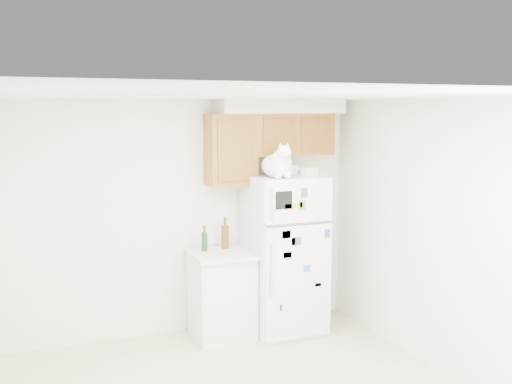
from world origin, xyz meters
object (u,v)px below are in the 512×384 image
storage_box_back (290,169)px  bottle_amber (225,233)px  storage_box_front (309,172)px  bottle_green (204,238)px  base_counter (222,294)px  refrigerator (284,254)px  cat (279,164)px

storage_box_back → bottle_amber: (-0.72, 0.06, -0.66)m
storage_box_front → bottle_green: size_ratio=0.56×
bottle_amber → base_counter: bearing=-123.1°
storage_box_front → refrigerator: bearing=137.5°
base_counter → refrigerator: bearing=-6.1°
cat → refrigerator: bearing=46.8°
cat → storage_box_front: bearing=5.5°
cat → storage_box_front: (0.37, 0.04, -0.09)m
refrigerator → bottle_amber: bearing=160.5°
storage_box_back → storage_box_front: 0.28m
refrigerator → storage_box_front: (0.23, -0.11, 0.89)m
storage_box_back → bottle_green: storage_box_back is taller
storage_box_front → bottle_amber: (-0.83, 0.32, -0.66)m
cat → storage_box_back: bearing=48.6°
base_counter → cat: 1.50m
storage_box_back → bottle_green: bearing=-161.4°
storage_box_back → bottle_green: size_ratio=0.67×
refrigerator → storage_box_front: storage_box_front is taller
cat → bottle_amber: size_ratio=1.56×
base_counter → storage_box_back: (0.81, 0.08, 1.29)m
refrigerator → storage_box_back: (0.12, 0.15, 0.90)m
base_counter → cat: bearing=-21.7°
refrigerator → base_counter: size_ratio=1.85×
storage_box_front → storage_box_back: bearing=95.6°
cat → storage_box_front: cat is taller
base_counter → cat: cat is taller
storage_box_back → base_counter: bearing=-154.1°
storage_box_front → bottle_amber: storage_box_front is taller
base_counter → storage_box_back: size_ratio=5.11×
base_counter → bottle_green: bearing=143.3°
base_counter → bottle_green: size_ratio=3.43×
cat → bottle_green: size_ratio=1.98×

